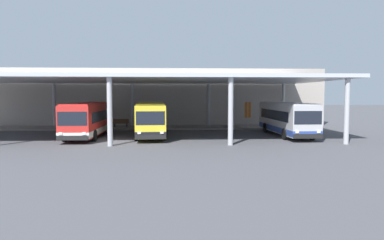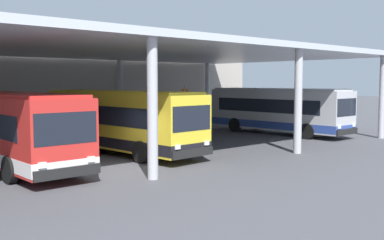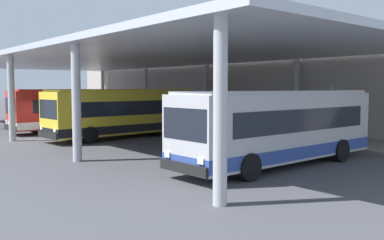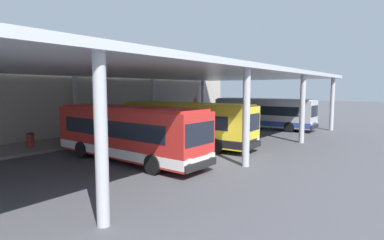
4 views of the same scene
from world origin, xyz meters
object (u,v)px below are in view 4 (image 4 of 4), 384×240
(bus_nearest_bay, at_px, (128,133))
(bus_middle_bay, at_px, (263,113))
(trash_bin, at_px, (30,140))
(banner_sign, at_px, (196,108))
(bus_second_bay, at_px, (186,124))
(bench_waiting, at_px, (76,134))

(bus_nearest_bay, xyz_separation_m, bus_middle_bay, (18.67, 0.09, 0.00))
(trash_bin, distance_m, banner_sign, 18.43)
(bus_second_bay, relative_size, trash_bin, 10.86)
(bus_nearest_bay, distance_m, bench_waiting, 8.54)
(bus_middle_bay, relative_size, banner_sign, 3.30)
(bus_second_bay, bearing_deg, bench_waiting, 116.01)
(bus_second_bay, bearing_deg, bus_middle_bay, -0.81)
(bus_middle_bay, bearing_deg, trash_bin, 159.13)
(bus_middle_bay, distance_m, bench_waiting, 18.77)
(bus_nearest_bay, distance_m, banner_sign, 18.10)
(bus_nearest_bay, bearing_deg, banner_sign, 24.17)
(bus_nearest_bay, relative_size, bench_waiting, 5.86)
(banner_sign, bearing_deg, trash_bin, 178.41)
(bench_waiting, height_order, banner_sign, banner_sign)
(bus_nearest_bay, distance_m, bus_middle_bay, 18.67)
(bus_nearest_bay, relative_size, banner_sign, 3.30)
(bus_second_bay, xyz_separation_m, banner_sign, (10.79, 7.14, 0.32))
(bus_middle_bay, xyz_separation_m, trash_bin, (-20.53, 7.83, -0.98))
(bus_middle_bay, distance_m, banner_sign, 7.64)
(bus_second_bay, xyz_separation_m, bench_waiting, (-3.91, 8.01, -0.99))
(bus_middle_bay, height_order, trash_bin, bus_middle_bay)
(bus_middle_bay, xyz_separation_m, bench_waiting, (-16.86, 8.20, -0.99))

